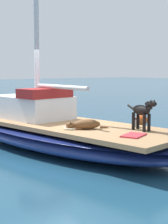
{
  "coord_description": "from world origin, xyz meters",
  "views": [
    {
      "loc": [
        -4.97,
        -7.51,
        1.98
      ],
      "look_at": [
        0.0,
        -1.0,
        1.01
      ],
      "focal_mm": 57.78,
      "sensor_mm": 36.0,
      "label": 1
    }
  ],
  "objects": [
    {
      "name": "dog_black",
      "position": [
        0.7,
        -2.16,
        1.08
      ],
      "size": [
        0.27,
        0.94,
        0.7
      ],
      "color": "black",
      "rests_on": "sailboat_main"
    },
    {
      "name": "mast_main",
      "position": [
        -0.13,
        0.73,
        3.56
      ],
      "size": [
        0.14,
        2.27,
        6.49
      ],
      "color": "silver",
      "rests_on": "sailboat_main"
    },
    {
      "name": "dog_brown",
      "position": [
        -0.16,
        -1.25,
        0.77
      ],
      "size": [
        0.88,
        0.53,
        0.22
      ],
      "color": "brown",
      "rests_on": "sailboat_main"
    },
    {
      "name": "deck_towel",
      "position": [
        0.1,
        -2.49,
        0.68
      ],
      "size": [
        0.65,
        0.55,
        0.03
      ],
      "primitive_type": "cube",
      "rotation": [
        0.0,
        0.0,
        0.39
      ],
      "color": "#C6333D",
      "rests_on": "sailboat_main"
    },
    {
      "name": "sailboat_main",
      "position": [
        0.0,
        0.0,
        0.34
      ],
      "size": [
        3.51,
        7.52,
        0.66
      ],
      "color": "navy",
      "rests_on": "ground"
    },
    {
      "name": "mooring_buoy",
      "position": [
        4.2,
        1.19,
        0.22
      ],
      "size": [
        0.44,
        0.44,
        0.44
      ],
      "primitive_type": "sphere",
      "color": "#E55119",
      "rests_on": "ground"
    },
    {
      "name": "cabin_house",
      "position": [
        -0.17,
        1.1,
        1.01
      ],
      "size": [
        1.7,
        2.4,
        0.84
      ],
      "color": "silver",
      "rests_on": "sailboat_main"
    },
    {
      "name": "coiled_rope",
      "position": [
        -0.42,
        -1.06,
        0.68
      ],
      "size": [
        0.32,
        0.32,
        0.04
      ],
      "primitive_type": "torus",
      "color": "beige",
      "rests_on": "sailboat_main"
    },
    {
      "name": "deck_winch",
      "position": [
        0.97,
        -1.7,
        0.76
      ],
      "size": [
        0.16,
        0.16,
        0.21
      ],
      "color": "#B7B7BC",
      "rests_on": "sailboat_main"
    },
    {
      "name": "ground_plane",
      "position": [
        0.0,
        0.0,
        0.0
      ],
      "size": [
        120.0,
        120.0,
        0.0
      ],
      "primitive_type": "plane",
      "color": "navy"
    }
  ]
}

